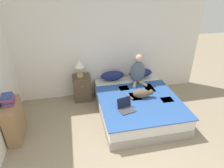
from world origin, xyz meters
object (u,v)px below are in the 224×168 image
Objects in this scene: bed at (137,105)px; bookshelf at (14,121)px; laptop_open at (126,108)px; book_stack_top at (8,99)px; pillow_far at (141,73)px; nightstand at (82,88)px; cat_tabby at (142,93)px; pillow_near at (112,76)px; table_lamp at (79,65)px; person_sitting at (138,71)px.

bed is 2.68× the size of bookshelf.
book_stack_top is at bearing 162.08° from laptop_open.
nightstand is at bearing -178.62° from pillow_far.
cat_tabby is at bearing 4.10° from bookshelf.
nightstand is at bearing -177.29° from pillow_near.
bed is 4.82× the size of table_lamp.
bed is at bearing 149.27° from cat_tabby.
nightstand is 2.53× the size of book_stack_top.
book_stack_top reaches higher than nightstand.
bookshelf is at bearing 162.00° from laptop_open.
table_lamp reaches higher than laptop_open.
laptop_open reaches higher than cat_tabby.
bookshelf reaches higher than pillow_near.
book_stack_top is at bearing -140.95° from nightstand.
pillow_near is 0.81× the size of person_sitting.
laptop_open is 0.53× the size of nightstand.
cat_tabby is 0.59m from laptop_open.
pillow_far is 0.99m from cat_tabby.
cat_tabby is 1.55m from nightstand.
pillow_far reaches higher than bed.
pillow_far is (0.37, 0.88, 0.35)m from bed.
book_stack_top is (-1.32, -1.08, -0.08)m from table_lamp.
table_lamp reaches higher than bed.
table_lamp reaches higher than cat_tabby.
bookshelf is at bearing -158.55° from pillow_far.
laptop_open reaches higher than bed.
laptop_open is 1.55m from table_lamp.
book_stack_top reaches higher than cat_tabby.
pillow_near is at bearing 180.00° from pillow_far.
pillow_near is 0.75m from pillow_far.
table_lamp is at bearing 39.01° from bookshelf.
pillow_near is 0.81m from nightstand.
laptop_open is (-0.47, -0.37, -0.05)m from cat_tabby.
nightstand is 0.84× the size of bookshelf.
bookshelf reaches higher than pillow_far.
pillow_near is 2.36× the size of book_stack_top.
cat_tabby is 1.59m from table_lamp.
person_sitting is at bearing -123.05° from pillow_far.
pillow_near is 2.43m from book_stack_top.
book_stack_top is (-1.35, -1.10, 0.54)m from nightstand.
person_sitting is 1.75× the size of table_lamp.
book_stack_top reaches higher than bookshelf.
table_lamp is 1.67× the size of book_stack_top.
pillow_far is at bearing 21.45° from bookshelf.
table_lamp reaches higher than pillow_far.
pillow_far is 2.36× the size of book_stack_top.
pillow_near reaches higher than nightstand.
pillow_near and pillow_far have the same top height.
bookshelf reaches higher than bed.
book_stack_top is at bearing -158.49° from pillow_far.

